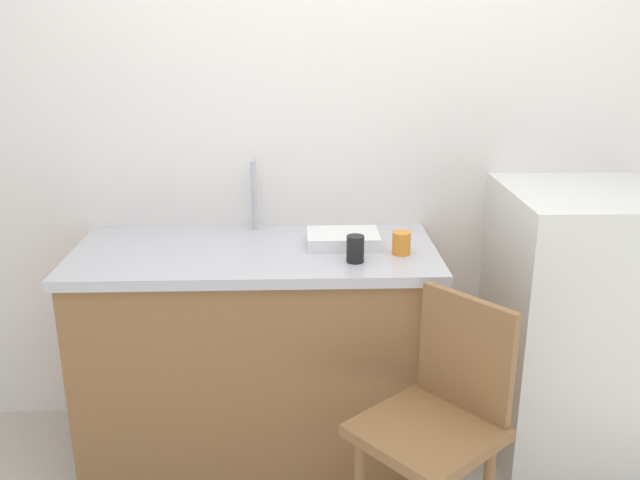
% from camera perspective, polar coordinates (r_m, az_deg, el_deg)
% --- Properties ---
extents(back_wall, '(4.80, 0.10, 2.69)m').
position_cam_1_polar(back_wall, '(2.87, 1.70, 10.26)').
color(back_wall, white).
rests_on(back_wall, ground_plane).
extents(cabinet_base, '(1.36, 0.60, 0.85)m').
position_cam_1_polar(cabinet_base, '(2.82, -5.19, -9.71)').
color(cabinet_base, olive).
rests_on(cabinet_base, ground_plane).
extents(countertop, '(1.40, 0.64, 0.04)m').
position_cam_1_polar(countertop, '(2.64, -5.46, -1.16)').
color(countertop, '#B7B7BC').
rests_on(countertop, cabinet_base).
extents(faucet, '(0.02, 0.02, 0.29)m').
position_cam_1_polar(faucet, '(2.83, -5.54, 3.71)').
color(faucet, '#B7B7BC').
rests_on(faucet, countertop).
extents(refrigerator, '(0.62, 0.63, 1.11)m').
position_cam_1_polar(refrigerator, '(2.96, 20.55, -6.63)').
color(refrigerator, silver).
rests_on(refrigerator, ground_plane).
extents(chair, '(0.56, 0.56, 0.89)m').
position_cam_1_polar(chair, '(2.33, 9.91, -14.43)').
color(chair, olive).
rests_on(chair, ground_plane).
extents(dish_tray, '(0.28, 0.20, 0.05)m').
position_cam_1_polar(dish_tray, '(2.67, 1.93, 0.10)').
color(dish_tray, white).
rests_on(dish_tray, countertop).
extents(cup_orange, '(0.07, 0.07, 0.09)m').
position_cam_1_polar(cup_orange, '(2.58, 6.82, -0.25)').
color(cup_orange, orange).
rests_on(cup_orange, countertop).
extents(cup_black, '(0.06, 0.06, 0.10)m').
position_cam_1_polar(cup_black, '(2.48, 2.97, -0.75)').
color(cup_black, black).
rests_on(cup_black, countertop).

